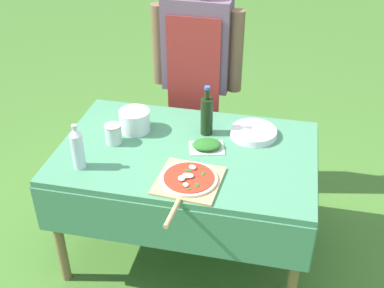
% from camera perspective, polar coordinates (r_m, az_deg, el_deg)
% --- Properties ---
extents(ground_plane, '(12.00, 12.00, 0.00)m').
position_cam_1_polar(ground_plane, '(3.11, -0.55, -12.18)').
color(ground_plane, '#477A2D').
extents(prep_table, '(1.42, 0.91, 0.75)m').
position_cam_1_polar(prep_table, '(2.68, -0.62, -2.33)').
color(prep_table, '#478960').
rests_on(prep_table, ground).
extents(person_cook, '(0.59, 0.20, 1.57)m').
position_cam_1_polar(person_cook, '(3.15, 0.56, 9.15)').
color(person_cook, '#70604C').
rests_on(person_cook, ground).
extents(pizza_on_peel, '(0.33, 0.52, 0.05)m').
position_cam_1_polar(pizza_on_peel, '(2.38, -0.45, -4.35)').
color(pizza_on_peel, tan).
rests_on(pizza_on_peel, prep_table).
extents(oil_bottle, '(0.07, 0.07, 0.30)m').
position_cam_1_polar(oil_bottle, '(2.71, 1.76, 3.44)').
color(oil_bottle, black).
rests_on(oil_bottle, prep_table).
extents(water_bottle, '(0.07, 0.07, 0.25)m').
position_cam_1_polar(water_bottle, '(2.50, -13.44, -0.43)').
color(water_bottle, silver).
rests_on(water_bottle, prep_table).
extents(herb_container, '(0.22, 0.19, 0.04)m').
position_cam_1_polar(herb_container, '(2.62, 1.77, -0.13)').
color(herb_container, silver).
rests_on(herb_container, prep_table).
extents(mixing_tub, '(0.18, 0.18, 0.13)m').
position_cam_1_polar(mixing_tub, '(2.78, -6.80, 2.76)').
color(mixing_tub, silver).
rests_on(mixing_tub, prep_table).
extents(plate_stack, '(0.27, 0.27, 0.04)m').
position_cam_1_polar(plate_stack, '(2.76, 7.30, 1.36)').
color(plate_stack, white).
rests_on(plate_stack, prep_table).
extents(sauce_jar, '(0.09, 0.09, 0.11)m').
position_cam_1_polar(sauce_jar, '(2.69, -9.29, 1.07)').
color(sauce_jar, silver).
rests_on(sauce_jar, prep_table).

